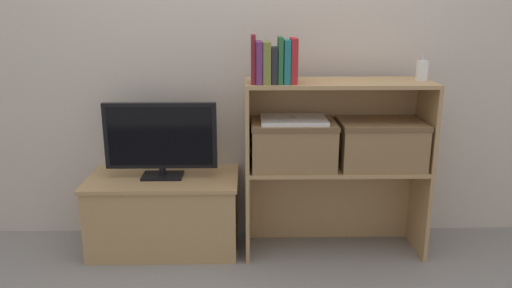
{
  "coord_description": "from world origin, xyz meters",
  "views": [
    {
      "loc": [
        -0.04,
        -2.39,
        1.34
      ],
      "look_at": [
        0.0,
        0.16,
        0.62
      ],
      "focal_mm": 35.0,
      "sensor_mm": 36.0,
      "label": 1
    }
  ],
  "objects_px": {
    "book_plum": "(259,62)",
    "baby_monitor": "(422,71)",
    "book_charcoal": "(274,65)",
    "laptop": "(294,120)",
    "tv": "(161,138)",
    "book_forest": "(280,60)",
    "tv_stand": "(165,212)",
    "storage_basket_left": "(293,142)",
    "book_olive": "(267,62)",
    "book_crimson": "(294,61)",
    "book_maroon": "(253,59)",
    "book_teal": "(287,61)",
    "storage_basket_right": "(381,142)"
  },
  "relations": [
    {
      "from": "book_plum",
      "to": "baby_monitor",
      "type": "height_order",
      "value": "book_plum"
    },
    {
      "from": "book_charcoal",
      "to": "laptop",
      "type": "relative_size",
      "value": 0.52
    },
    {
      "from": "tv",
      "to": "book_forest",
      "type": "distance_m",
      "value": 0.77
    },
    {
      "from": "tv_stand",
      "to": "baby_monitor",
      "type": "distance_m",
      "value": 1.58
    },
    {
      "from": "baby_monitor",
      "to": "storage_basket_left",
      "type": "height_order",
      "value": "baby_monitor"
    },
    {
      "from": "book_olive",
      "to": "book_crimson",
      "type": "distance_m",
      "value": 0.13
    },
    {
      "from": "tv_stand",
      "to": "book_charcoal",
      "type": "height_order",
      "value": "book_charcoal"
    },
    {
      "from": "book_plum",
      "to": "book_crimson",
      "type": "xyz_separation_m",
      "value": [
        0.17,
        0.0,
        0.01
      ]
    },
    {
      "from": "book_forest",
      "to": "book_maroon",
      "type": "bearing_deg",
      "value": -180.0
    },
    {
      "from": "book_olive",
      "to": "book_teal",
      "type": "height_order",
      "value": "book_teal"
    },
    {
      "from": "book_plum",
      "to": "book_forest",
      "type": "distance_m",
      "value": 0.11
    },
    {
      "from": "book_maroon",
      "to": "book_plum",
      "type": "height_order",
      "value": "book_maroon"
    },
    {
      "from": "book_maroon",
      "to": "book_olive",
      "type": "bearing_deg",
      "value": 0.0
    },
    {
      "from": "book_charcoal",
      "to": "book_crimson",
      "type": "height_order",
      "value": "book_crimson"
    },
    {
      "from": "tv",
      "to": "book_crimson",
      "type": "xyz_separation_m",
      "value": [
        0.7,
        -0.1,
        0.42
      ]
    },
    {
      "from": "tv_stand",
      "to": "book_maroon",
      "type": "height_order",
      "value": "book_maroon"
    },
    {
      "from": "tv",
      "to": "book_crimson",
      "type": "height_order",
      "value": "book_crimson"
    },
    {
      "from": "tv_stand",
      "to": "tv",
      "type": "bearing_deg",
      "value": -90.0
    },
    {
      "from": "tv",
      "to": "book_olive",
      "type": "relative_size",
      "value": 2.95
    },
    {
      "from": "baby_monitor",
      "to": "book_crimson",
      "type": "bearing_deg",
      "value": -174.79
    },
    {
      "from": "book_olive",
      "to": "laptop",
      "type": "height_order",
      "value": "book_olive"
    },
    {
      "from": "book_plum",
      "to": "book_olive",
      "type": "relative_size",
      "value": 1.01
    },
    {
      "from": "book_olive",
      "to": "book_forest",
      "type": "relative_size",
      "value": 0.9
    },
    {
      "from": "book_charcoal",
      "to": "book_teal",
      "type": "xyz_separation_m",
      "value": [
        0.06,
        -0.0,
        0.02
      ]
    },
    {
      "from": "tv",
      "to": "storage_basket_right",
      "type": "distance_m",
      "value": 1.17
    },
    {
      "from": "book_maroon",
      "to": "book_olive",
      "type": "relative_size",
      "value": 1.16
    },
    {
      "from": "book_charcoal",
      "to": "storage_basket_left",
      "type": "xyz_separation_m",
      "value": [
        0.11,
        0.05,
        -0.41
      ]
    },
    {
      "from": "book_plum",
      "to": "book_olive",
      "type": "height_order",
      "value": "book_plum"
    },
    {
      "from": "book_plum",
      "to": "tv",
      "type": "bearing_deg",
      "value": 169.08
    },
    {
      "from": "book_crimson",
      "to": "storage_basket_left",
      "type": "relative_size",
      "value": 0.5
    },
    {
      "from": "laptop",
      "to": "tv",
      "type": "bearing_deg",
      "value": 175.51
    },
    {
      "from": "book_olive",
      "to": "book_maroon",
      "type": "bearing_deg",
      "value": 180.0
    },
    {
      "from": "book_charcoal",
      "to": "book_teal",
      "type": "bearing_deg",
      "value": -0.0
    },
    {
      "from": "book_plum",
      "to": "book_teal",
      "type": "xyz_separation_m",
      "value": [
        0.14,
        -0.0,
        0.0
      ]
    },
    {
      "from": "tv_stand",
      "to": "book_olive",
      "type": "distance_m",
      "value": 1.02
    },
    {
      "from": "tv_stand",
      "to": "baby_monitor",
      "type": "xyz_separation_m",
      "value": [
        1.37,
        -0.04,
        0.8
      ]
    },
    {
      "from": "tv_stand",
      "to": "book_forest",
      "type": "xyz_separation_m",
      "value": [
        0.63,
        -0.1,
        0.86
      ]
    },
    {
      "from": "tv",
      "to": "book_forest",
      "type": "bearing_deg",
      "value": -9.13
    },
    {
      "from": "tv",
      "to": "book_crimson",
      "type": "relative_size",
      "value": 2.72
    },
    {
      "from": "baby_monitor",
      "to": "storage_basket_left",
      "type": "relative_size",
      "value": 0.3
    },
    {
      "from": "tv_stand",
      "to": "book_charcoal",
      "type": "bearing_deg",
      "value": -9.74
    },
    {
      "from": "storage_basket_left",
      "to": "storage_basket_right",
      "type": "height_order",
      "value": "same"
    },
    {
      "from": "tv",
      "to": "book_teal",
      "type": "relative_size",
      "value": 2.82
    },
    {
      "from": "tv",
      "to": "storage_basket_right",
      "type": "relative_size",
      "value": 1.36
    },
    {
      "from": "baby_monitor",
      "to": "laptop",
      "type": "distance_m",
      "value": 0.7
    },
    {
      "from": "storage_basket_right",
      "to": "book_forest",
      "type": "bearing_deg",
      "value": -175.16
    },
    {
      "from": "book_teal",
      "to": "book_crimson",
      "type": "height_order",
      "value": "book_crimson"
    },
    {
      "from": "book_maroon",
      "to": "baby_monitor",
      "type": "distance_m",
      "value": 0.87
    },
    {
      "from": "storage_basket_left",
      "to": "laptop",
      "type": "xyz_separation_m",
      "value": [
        -0.0,
        -0.0,
        0.12
      ]
    },
    {
      "from": "book_forest",
      "to": "storage_basket_left",
      "type": "xyz_separation_m",
      "value": [
        0.08,
        0.05,
        -0.44
      ]
    }
  ]
}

